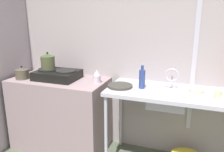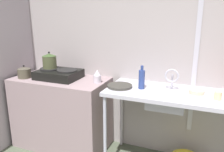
{
  "view_description": "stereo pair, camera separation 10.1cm",
  "coord_description": "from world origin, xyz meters",
  "px_view_note": "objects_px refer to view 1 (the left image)",
  "views": [
    {
      "loc": [
        0.34,
        -0.74,
        1.68
      ],
      "look_at": [
        -0.48,
        1.58,
        1.02
      ],
      "focal_mm": 36.26,
      "sensor_mm": 36.0,
      "label": 1
    },
    {
      "loc": [
        0.44,
        -0.71,
        1.68
      ],
      "look_at": [
        -0.48,
        1.58,
        1.02
      ],
      "focal_mm": 36.26,
      "sensor_mm": 36.0,
      "label": 2
    }
  ],
  "objects_px": {
    "faucet": "(172,76)",
    "bottle_by_sink": "(142,79)",
    "cup_by_rack": "(218,94)",
    "pot_beside_stove": "(22,73)",
    "percolator": "(97,76)",
    "pot_on_left_burner": "(48,61)",
    "sink_basin": "(166,99)",
    "small_bowl_on_drainboard": "(196,91)",
    "stove": "(57,74)",
    "frying_pan": "(120,86)"
  },
  "relations": [
    {
      "from": "percolator",
      "to": "cup_by_rack",
      "type": "height_order",
      "value": "percolator"
    },
    {
      "from": "percolator",
      "to": "bottle_by_sink",
      "type": "distance_m",
      "value": 0.54
    },
    {
      "from": "faucet",
      "to": "sink_basin",
      "type": "bearing_deg",
      "value": -103.99
    },
    {
      "from": "pot_beside_stove",
      "to": "frying_pan",
      "type": "relative_size",
      "value": 0.6
    },
    {
      "from": "stove",
      "to": "cup_by_rack",
      "type": "relative_size",
      "value": 7.0
    },
    {
      "from": "pot_beside_stove",
      "to": "percolator",
      "type": "distance_m",
      "value": 0.96
    },
    {
      "from": "cup_by_rack",
      "to": "bottle_by_sink",
      "type": "xyz_separation_m",
      "value": [
        -0.75,
        0.06,
        0.07
      ]
    },
    {
      "from": "sink_basin",
      "to": "cup_by_rack",
      "type": "relative_size",
      "value": 5.09
    },
    {
      "from": "small_bowl_on_drainboard",
      "to": "bottle_by_sink",
      "type": "height_order",
      "value": "bottle_by_sink"
    },
    {
      "from": "percolator",
      "to": "cup_by_rack",
      "type": "bearing_deg",
      "value": -3.94
    },
    {
      "from": "percolator",
      "to": "faucet",
      "type": "relative_size",
      "value": 0.68
    },
    {
      "from": "cup_by_rack",
      "to": "pot_beside_stove",
      "type": "bearing_deg",
      "value": -178.35
    },
    {
      "from": "pot_on_left_burner",
      "to": "bottle_by_sink",
      "type": "bearing_deg",
      "value": -0.49
    },
    {
      "from": "cup_by_rack",
      "to": "stove",
      "type": "bearing_deg",
      "value": 177.77
    },
    {
      "from": "pot_on_left_burner",
      "to": "percolator",
      "type": "distance_m",
      "value": 0.67
    },
    {
      "from": "percolator",
      "to": "bottle_by_sink",
      "type": "xyz_separation_m",
      "value": [
        0.54,
        -0.03,
        0.03
      ]
    },
    {
      "from": "small_bowl_on_drainboard",
      "to": "frying_pan",
      "type": "bearing_deg",
      "value": -173.35
    },
    {
      "from": "percolator",
      "to": "frying_pan",
      "type": "xyz_separation_m",
      "value": [
        0.31,
        -0.07,
        -0.06
      ]
    },
    {
      "from": "faucet",
      "to": "bottle_by_sink",
      "type": "distance_m",
      "value": 0.32
    },
    {
      "from": "bottle_by_sink",
      "to": "faucet",
      "type": "bearing_deg",
      "value": 15.48
    },
    {
      "from": "frying_pan",
      "to": "cup_by_rack",
      "type": "xyz_separation_m",
      "value": [
        0.98,
        -0.02,
        0.02
      ]
    },
    {
      "from": "pot_beside_stove",
      "to": "percolator",
      "type": "relative_size",
      "value": 1.08
    },
    {
      "from": "pot_beside_stove",
      "to": "bottle_by_sink",
      "type": "height_order",
      "value": "bottle_by_sink"
    },
    {
      "from": "cup_by_rack",
      "to": "small_bowl_on_drainboard",
      "type": "distance_m",
      "value": 0.22
    },
    {
      "from": "pot_on_left_burner",
      "to": "sink_basin",
      "type": "relative_size",
      "value": 0.55
    },
    {
      "from": "stove",
      "to": "small_bowl_on_drainboard",
      "type": "height_order",
      "value": "stove"
    },
    {
      "from": "faucet",
      "to": "frying_pan",
      "type": "xyz_separation_m",
      "value": [
        -0.54,
        -0.13,
        -0.13
      ]
    },
    {
      "from": "pot_beside_stove",
      "to": "faucet",
      "type": "bearing_deg",
      "value": 6.66
    },
    {
      "from": "pot_beside_stove",
      "to": "small_bowl_on_drainboard",
      "type": "bearing_deg",
      "value": 4.86
    },
    {
      "from": "sink_basin",
      "to": "cup_by_rack",
      "type": "height_order",
      "value": "cup_by_rack"
    },
    {
      "from": "stove",
      "to": "faucet",
      "type": "relative_size",
      "value": 2.3
    },
    {
      "from": "percolator",
      "to": "sink_basin",
      "type": "height_order",
      "value": "percolator"
    },
    {
      "from": "faucet",
      "to": "small_bowl_on_drainboard",
      "type": "height_order",
      "value": "faucet"
    },
    {
      "from": "bottle_by_sink",
      "to": "pot_on_left_burner",
      "type": "bearing_deg",
      "value": 179.51
    },
    {
      "from": "stove",
      "to": "cup_by_rack",
      "type": "distance_m",
      "value": 1.82
    },
    {
      "from": "pot_beside_stove",
      "to": "small_bowl_on_drainboard",
      "type": "distance_m",
      "value": 2.06
    },
    {
      "from": "faucet",
      "to": "pot_on_left_burner",
      "type": "bearing_deg",
      "value": -177.17
    },
    {
      "from": "pot_beside_stove",
      "to": "small_bowl_on_drainboard",
      "type": "xyz_separation_m",
      "value": [
        2.05,
        0.17,
        -0.05
      ]
    },
    {
      "from": "stove",
      "to": "frying_pan",
      "type": "bearing_deg",
      "value": -3.68
    },
    {
      "from": "frying_pan",
      "to": "pot_beside_stove",
      "type": "bearing_deg",
      "value": -176.28
    },
    {
      "from": "percolator",
      "to": "small_bowl_on_drainboard",
      "type": "height_order",
      "value": "percolator"
    },
    {
      "from": "frying_pan",
      "to": "small_bowl_on_drainboard",
      "type": "bearing_deg",
      "value": 6.65
    },
    {
      "from": "pot_on_left_burner",
      "to": "sink_basin",
      "type": "bearing_deg",
      "value": -1.68
    },
    {
      "from": "small_bowl_on_drainboard",
      "to": "sink_basin",
      "type": "bearing_deg",
      "value": -164.03
    },
    {
      "from": "cup_by_rack",
      "to": "pot_on_left_burner",
      "type": "bearing_deg",
      "value": 177.92
    },
    {
      "from": "pot_beside_stove",
      "to": "percolator",
      "type": "height_order",
      "value": "pot_beside_stove"
    },
    {
      "from": "cup_by_rack",
      "to": "small_bowl_on_drainboard",
      "type": "relative_size",
      "value": 0.49
    },
    {
      "from": "faucet",
      "to": "bottle_by_sink",
      "type": "relative_size",
      "value": 0.9
    },
    {
      "from": "stove",
      "to": "pot_on_left_burner",
      "type": "xyz_separation_m",
      "value": [
        -0.13,
        -0.0,
        0.16
      ]
    },
    {
      "from": "pot_beside_stove",
      "to": "percolator",
      "type": "xyz_separation_m",
      "value": [
        0.95,
        0.15,
        0.0
      ]
    }
  ]
}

